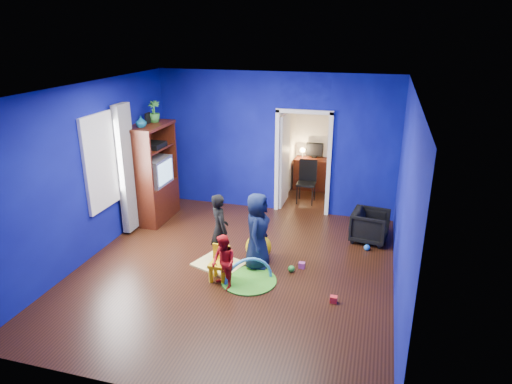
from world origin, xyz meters
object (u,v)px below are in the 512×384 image
(child_navy, at_px, (257,231))
(child_black, at_px, (220,229))
(armchair, at_px, (370,226))
(crt_tv, at_px, (155,171))
(hopper_ball, at_px, (258,247))
(kid_chair, at_px, (219,265))
(play_mat, at_px, (249,280))
(tv_armoire, at_px, (153,173))
(toddler_red, at_px, (224,262))
(study_desk, at_px, (313,174))
(folding_chair, at_px, (306,183))
(vase, at_px, (141,122))

(child_navy, bearing_deg, child_black, 90.09)
(armchair, height_order, child_black, child_black)
(crt_tv, xyz_separation_m, hopper_ball, (2.44, -1.11, -0.80))
(hopper_ball, distance_m, kid_chair, 0.92)
(play_mat, bearing_deg, tv_armoire, 143.76)
(toddler_red, height_order, crt_tv, crt_tv)
(armchair, height_order, toddler_red, toddler_red)
(tv_armoire, distance_m, play_mat, 3.28)
(child_black, relative_size, toddler_red, 1.41)
(child_black, distance_m, tv_armoire, 2.39)
(study_desk, bearing_deg, child_navy, -93.83)
(kid_chair, bearing_deg, tv_armoire, 139.18)
(kid_chair, relative_size, study_desk, 0.57)
(armchair, xyz_separation_m, play_mat, (-1.73, -1.96, -0.28))
(toddler_red, xyz_separation_m, folding_chair, (0.58, 3.85, 0.03))
(tv_armoire, relative_size, crt_tv, 2.80)
(hopper_ball, bearing_deg, vase, 161.94)
(child_black, xyz_separation_m, play_mat, (0.63, -0.46, -0.60))
(toddler_red, distance_m, tv_armoire, 3.13)
(child_black, height_order, crt_tv, crt_tv)
(crt_tv, relative_size, hopper_ball, 1.59)
(kid_chair, xyz_separation_m, folding_chair, (0.73, 3.65, 0.21))
(play_mat, bearing_deg, study_desk, 86.55)
(child_black, relative_size, study_desk, 1.38)
(toddler_red, bearing_deg, child_black, 154.95)
(child_black, height_order, hopper_ball, child_black)
(armchair, bearing_deg, tv_armoire, 99.26)
(play_mat, bearing_deg, hopper_ball, 93.60)
(vase, distance_m, hopper_ball, 3.20)
(armchair, xyz_separation_m, study_desk, (-1.46, 2.57, 0.08))
(tv_armoire, relative_size, play_mat, 2.26)
(folding_chair, bearing_deg, toddler_red, -98.55)
(child_navy, height_order, hopper_ball, child_navy)
(toddler_red, bearing_deg, play_mat, 83.81)
(kid_chair, bearing_deg, folding_chair, 80.87)
(child_navy, xyz_separation_m, toddler_red, (-0.31, -0.77, -0.21))
(vase, distance_m, study_desk, 4.43)
(armchair, xyz_separation_m, child_black, (-2.36, -1.51, 0.31))
(tv_armoire, relative_size, folding_chair, 2.13)
(crt_tv, bearing_deg, study_desk, 44.13)
(child_navy, bearing_deg, kid_chair, 138.18)
(vase, distance_m, play_mat, 3.61)
(hopper_ball, distance_m, study_desk, 3.81)
(hopper_ball, relative_size, study_desk, 0.50)
(folding_chair, bearing_deg, study_desk, 90.00)
(vase, distance_m, tv_armoire, 1.13)
(child_navy, distance_m, toddler_red, 0.86)
(kid_chair, relative_size, play_mat, 0.58)
(play_mat, xyz_separation_m, folding_chair, (0.27, 3.57, 0.45))
(hopper_ball, height_order, folding_chair, folding_chair)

